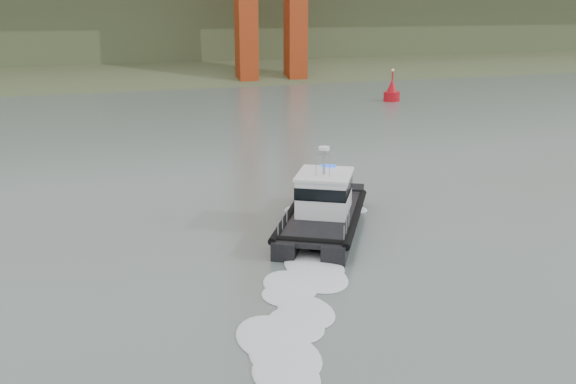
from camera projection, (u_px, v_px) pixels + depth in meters
The scene contains 4 objects.
ground at pixel (320, 305), 26.34m from camera, with size 400.00×400.00×0.00m, color #4A5853.
headlands at pixel (103, 28), 138.07m from camera, with size 500.00×105.36×27.12m.
patrol_boat at pixel (323, 208), 34.86m from camera, with size 8.10×10.31×4.78m.
nav_buoy at pixel (392, 92), 81.54m from camera, with size 2.07×2.07×4.31m.
Camera 1 is at (-9.14, -22.19, 11.87)m, focal length 40.00 mm.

